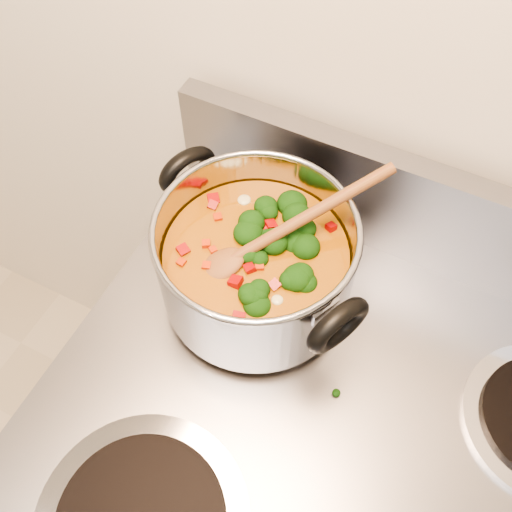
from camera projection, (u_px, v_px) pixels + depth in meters
The scene contains 3 objects.
stockpot at pixel (256, 262), 0.67m from camera, with size 0.29×0.23×0.14m.
wooden_spoon at pixel (264, 241), 0.64m from camera, with size 0.18×0.21×0.09m.
cooktop_crumbs at pixel (170, 361), 0.68m from camera, with size 0.14×0.34×0.01m.
Camera 1 is at (0.01, 0.98, 1.56)m, focal length 40.00 mm.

